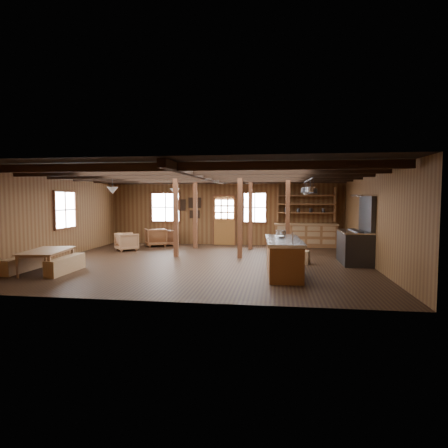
{
  "coord_description": "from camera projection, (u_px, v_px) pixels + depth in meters",
  "views": [
    {
      "loc": [
        2.19,
        -11.39,
        2.01
      ],
      "look_at": [
        0.43,
        1.22,
        1.12
      ],
      "focal_mm": 30.0,
      "sensor_mm": 36.0,
      "label": 1
    }
  ],
  "objects": [
    {
      "name": "back_counter",
      "position": [
        306.0,
        232.0,
        15.34
      ],
      "size": [
        2.55,
        0.6,
        2.45
      ],
      "color": "brown",
      "rests_on": "floor"
    },
    {
      "name": "kitchen_island",
      "position": [
        283.0,
        257.0,
        9.75
      ],
      "size": [
        1.0,
        2.54,
        1.2
      ],
      "rotation": [
        0.0,
        0.0,
        0.05
      ],
      "color": "brown",
      "rests_on": "floor"
    },
    {
      "name": "armchair_b",
      "position": [
        167.0,
        237.0,
        15.75
      ],
      "size": [
        0.88,
        0.89,
        0.69
      ],
      "primitive_type": "imported",
      "rotation": [
        0.0,
        0.0,
        3.36
      ],
      "color": "brown",
      "rests_on": "floor"
    },
    {
      "name": "room",
      "position": [
        205.0,
        218.0,
        11.6
      ],
      "size": [
        10.04,
        9.04,
        2.84
      ],
      "color": "black",
      "rests_on": "ground"
    },
    {
      "name": "back_door",
      "position": [
        224.0,
        224.0,
        16.04
      ],
      "size": [
        1.02,
        0.08,
        2.15
      ],
      "color": "brown",
      "rests_on": "floor"
    },
    {
      "name": "bench_aisle",
      "position": [
        66.0,
        265.0,
        10.04
      ],
      "size": [
        0.29,
        1.56,
        0.43
      ],
      "primitive_type": "cube",
      "color": "olive",
      "rests_on": "floor"
    },
    {
      "name": "armchair_c",
      "position": [
        127.0,
        242.0,
        14.28
      ],
      "size": [
        1.04,
        1.04,
        0.68
      ],
      "primitive_type": "imported",
      "rotation": [
        0.0,
        0.0,
        2.28
      ],
      "color": "#9A6A46",
      "rests_on": "floor"
    },
    {
      "name": "step_stool",
      "position": [
        302.0,
        257.0,
        11.41
      ],
      "size": [
        0.53,
        0.44,
        0.4
      ],
      "primitive_type": "cube",
      "rotation": [
        0.0,
        0.0,
        -0.3
      ],
      "color": "olive",
      "rests_on": "floor"
    },
    {
      "name": "window_back_right",
      "position": [
        255.0,
        208.0,
        15.82
      ],
      "size": [
        1.02,
        0.06,
        1.32
      ],
      "color": "white",
      "rests_on": "wall_back"
    },
    {
      "name": "bowl",
      "position": [
        280.0,
        237.0,
        9.99
      ],
      "size": [
        0.33,
        0.33,
        0.06
      ],
      "primitive_type": "imported",
      "rotation": [
        0.0,
        0.0,
        0.38
      ],
      "color": "silver",
      "rests_on": "kitchen_island"
    },
    {
      "name": "pot_rack",
      "position": [
        308.0,
        189.0,
        11.47
      ],
      "size": [
        0.39,
        3.0,
        0.45
      ],
      "color": "#302F32",
      "rests_on": "ceiling"
    },
    {
      "name": "dining_table",
      "position": [
        48.0,
        261.0,
        10.11
      ],
      "size": [
        1.23,
        1.85,
        0.6
      ],
      "primitive_type": "imported",
      "rotation": [
        0.0,
        0.0,
        1.74
      ],
      "color": "#956844",
      "rests_on": "floor"
    },
    {
      "name": "window_back_left",
      "position": [
        166.0,
        207.0,
        16.35
      ],
      "size": [
        1.32,
        0.06,
        1.32
      ],
      "color": "white",
      "rests_on": "wall_back"
    },
    {
      "name": "ceiling_joists",
      "position": [
        206.0,
        176.0,
        11.69
      ],
      "size": [
        9.8,
        8.82,
        0.18
      ],
      "color": "black",
      "rests_on": "ceiling"
    },
    {
      "name": "bench_wall",
      "position": [
        23.0,
        264.0,
        10.22
      ],
      "size": [
        0.28,
        1.49,
        0.41
      ],
      "primitive_type": "cube",
      "color": "olive",
      "rests_on": "floor"
    },
    {
      "name": "window_left",
      "position": [
        65.0,
        210.0,
        12.77
      ],
      "size": [
        0.14,
        1.24,
        1.32
      ],
      "color": "white",
      "rests_on": "wall_back"
    },
    {
      "name": "timber_posts",
      "position": [
        230.0,
        215.0,
        13.59
      ],
      "size": [
        3.95,
        2.35,
        2.8
      ],
      "color": "#4A2515",
      "rests_on": "floor"
    },
    {
      "name": "counter_pot",
      "position": [
        281.0,
        233.0,
        10.38
      ],
      "size": [
        0.29,
        0.29,
        0.17
      ],
      "primitive_type": "cylinder",
      "color": "silver",
      "rests_on": "kitchen_island"
    },
    {
      "name": "commercial_range",
      "position": [
        357.0,
        242.0,
        11.43
      ],
      "size": [
        0.88,
        1.71,
        2.11
      ],
      "color": "#302F32",
      "rests_on": "floor"
    },
    {
      "name": "armchair_a",
      "position": [
        156.0,
        237.0,
        15.54
      ],
      "size": [
        1.11,
        1.11,
        0.75
      ],
      "primitive_type": "imported",
      "rotation": [
        0.0,
        0.0,
        3.65
      ],
      "color": "brown",
      "rests_on": "floor"
    },
    {
      "name": "notice_boards",
      "position": [
        190.0,
        206.0,
        16.19
      ],
      "size": [
        1.08,
        0.03,
        0.9
      ],
      "color": "silver",
      "rests_on": "wall_back"
    },
    {
      "name": "pendant_lamps",
      "position": [
        146.0,
        191.0,
        12.84
      ],
      "size": [
        1.86,
        2.36,
        0.66
      ],
      "color": "#302F32",
      "rests_on": "ceiling"
    }
  ]
}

